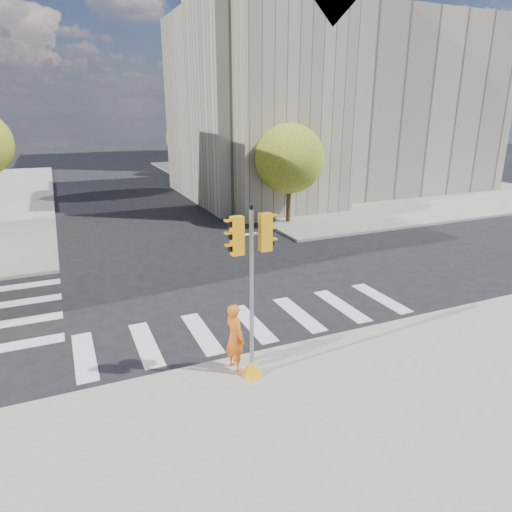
{
  "coord_description": "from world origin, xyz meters",
  "views": [
    {
      "loc": [
        -5.61,
        -14.93,
        7.0
      ],
      "look_at": [
        0.41,
        -1.16,
        2.1
      ],
      "focal_mm": 32.0,
      "sensor_mm": 36.0,
      "label": 1
    }
  ],
  "objects_px": {
    "lamp_far": "(206,134)",
    "photographer": "(235,337)",
    "lamp_near": "(269,145)",
    "traffic_signal": "(252,308)"
  },
  "relations": [
    {
      "from": "lamp_far",
      "to": "traffic_signal",
      "type": "xyz_separation_m",
      "value": [
        -9.45,
        -33.13,
        -2.46
      ]
    },
    {
      "from": "lamp_far",
      "to": "photographer",
      "type": "height_order",
      "value": "lamp_far"
    },
    {
      "from": "lamp_far",
      "to": "photographer",
      "type": "bearing_deg",
      "value": -106.6
    },
    {
      "from": "lamp_near",
      "to": "traffic_signal",
      "type": "bearing_deg",
      "value": -116.28
    },
    {
      "from": "lamp_near",
      "to": "traffic_signal",
      "type": "height_order",
      "value": "lamp_near"
    },
    {
      "from": "lamp_near",
      "to": "photographer",
      "type": "relative_size",
      "value": 4.25
    },
    {
      "from": "traffic_signal",
      "to": "photographer",
      "type": "relative_size",
      "value": 2.43
    },
    {
      "from": "lamp_far",
      "to": "traffic_signal",
      "type": "distance_m",
      "value": 34.54
    },
    {
      "from": "lamp_near",
      "to": "photographer",
      "type": "distance_m",
      "value": 21.27
    },
    {
      "from": "photographer",
      "to": "lamp_near",
      "type": "bearing_deg",
      "value": -43.48
    }
  ]
}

